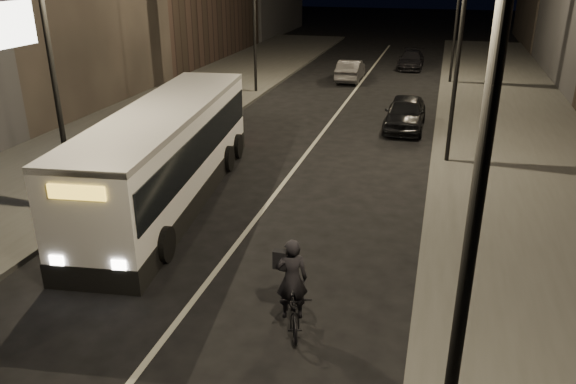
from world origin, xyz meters
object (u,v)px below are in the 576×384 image
Objects in this scene: streetlight_left_far at (258,0)px; city_bus at (168,150)px; car_far at (411,60)px; streetlight_right_near at (453,174)px; streetlight_right_mid at (454,22)px; cyclist_on_bicycle at (293,298)px; car_mid at (350,70)px; car_near at (405,113)px; streetlight_left_near at (56,40)px.

streetlight_left_far is 16.58m from city_bus.
streetlight_left_far is 14.57m from car_far.
streetlight_right_mid is at bearing 90.00° from streetlight_right_near.
cyclist_on_bicycle is (7.86, -21.84, -4.63)m from streetlight_left_far.
streetlight_left_far reaches higher than car_mid.
city_bus is at bearing -82.56° from streetlight_left_far.
streetlight_right_mid reaches higher than city_bus.
streetlight_right_near is at bearing -67.70° from streetlight_left_far.
streetlight_right_mid is 21.82m from car_far.
cyclist_on_bicycle is 0.52× the size of car_mid.
streetlight_right_mid is at bearing -82.54° from car_far.
car_near reaches higher than car_mid.
streetlight_left_far is at bearing 136.84° from streetlight_right_mid.
streetlight_right_near is 37.53m from car_far.
streetlight_left_near is at bearing -143.12° from streetlight_right_mid.
streetlight_right_near is 28.10m from streetlight_left_far.
car_mid is (2.44, 21.39, -1.02)m from city_bus.
streetlight_right_near is at bearing -85.06° from car_near.
city_bus is at bearing 116.72° from cyclist_on_bicycle.
car_mid is (4.53, 23.36, -4.67)m from streetlight_left_near.
streetlight_left_far reaches higher than cyclist_on_bicycle.
streetlight_left_far is at bearing 90.12° from city_bus.
car_near is (8.93, -5.37, -4.60)m from streetlight_left_far.
car_near is at bearing 54.73° from streetlight_left_near.
streetlight_right_mid is 1.00× the size of streetlight_left_near.
streetlight_right_near and streetlight_right_mid have the same top height.
city_bus is 12.70m from car_near.
car_mid is (4.53, 5.36, -4.67)m from streetlight_left_far.
streetlight_left_far is 8.43m from car_mid.
car_near is 1.04× the size of car_far.
streetlight_left_far is at bearing 112.30° from streetlight_right_near.
cyclist_on_bicycle reaches higher than car_near.
car_near is (8.93, 12.63, -4.60)m from streetlight_left_near.
streetlight_left_near is at bearing -125.12° from car_near.
streetlight_left_far is 1.88× the size of car_far.
streetlight_right_mid is 1.93× the size of car_mid.
streetlight_left_near is 3.69× the size of cyclist_on_bicycle.
streetlight_right_near is 32.29m from car_mid.
streetlight_right_near reaches higher than car_far.
streetlight_left_far is (-10.66, 10.00, 0.00)m from streetlight_right_mid.
cyclist_on_bicycle is at bearing -52.49° from city_bus.
car_far is (3.56, 5.79, -0.06)m from car_mid.
streetlight_right_mid is (0.00, 16.00, 0.00)m from streetlight_right_near.
cyclist_on_bicycle reaches higher than car_mid.
cyclist_on_bicycle is (-2.80, -11.84, -4.63)m from streetlight_right_mid.
car_near reaches higher than car_far.
cyclist_on_bicycle is at bearing -103.33° from streetlight_right_mid.
streetlight_left_near is 0.69× the size of city_bus.
car_near is 16.53m from car_far.
streetlight_right_mid reaches higher than car_mid.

